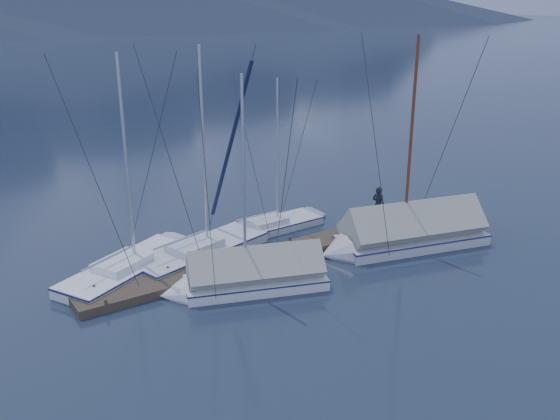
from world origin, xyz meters
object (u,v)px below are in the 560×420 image
object	(u,v)px
sailboat_covered_far	(243,279)
sailboat_open_left	(144,261)
sailboat_open_mid	(217,246)
person	(378,205)
sailboat_open_right	(284,224)
sailboat_covered_near	(400,236)

from	to	relation	value
sailboat_covered_far	sailboat_open_left	bearing A→B (deg)	119.20
sailboat_open_mid	person	bearing A→B (deg)	-14.37
sailboat_open_right	sailboat_covered_near	distance (m)	5.95
sailboat_covered_far	person	world-z (taller)	sailboat_covered_far
sailboat_open_mid	sailboat_open_right	size ratio (longest dim) A/B	1.23
sailboat_open_left	person	xyz separation A→B (m)	(11.29, -2.26, 1.09)
sailboat_open_mid	sailboat_covered_far	xyz separation A→B (m)	(-0.98, -4.06, 0.27)
sailboat_open_left	person	size ratio (longest dim) A/B	5.33
sailboat_covered_near	sailboat_open_left	bearing A→B (deg)	156.63
sailboat_covered_near	sailboat_open_right	bearing A→B (deg)	119.87
sailboat_open_mid	sailboat_covered_far	distance (m)	4.19
sailboat_open_mid	sailboat_covered_near	xyz separation A→B (m)	(7.21, -4.34, 0.35)
sailboat_open_left	sailboat_open_mid	xyz separation A→B (m)	(3.38, -0.24, 0.00)
sailboat_covered_far	person	distance (m)	9.16
sailboat_open_right	sailboat_open_mid	bearing A→B (deg)	-169.26
person	sailboat_covered_far	bearing A→B (deg)	84.63
person	sailboat_covered_near	bearing A→B (deg)	144.94
sailboat_covered_near	sailboat_covered_far	xyz separation A→B (m)	(-8.19, 0.28, -0.07)
sailboat_open_mid	sailboat_open_right	distance (m)	4.33
sailboat_open_right	sailboat_covered_far	world-z (taller)	sailboat_covered_far
sailboat_open_mid	sailboat_covered_near	bearing A→B (deg)	-31.04
sailboat_open_left	sailboat_covered_far	distance (m)	4.93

